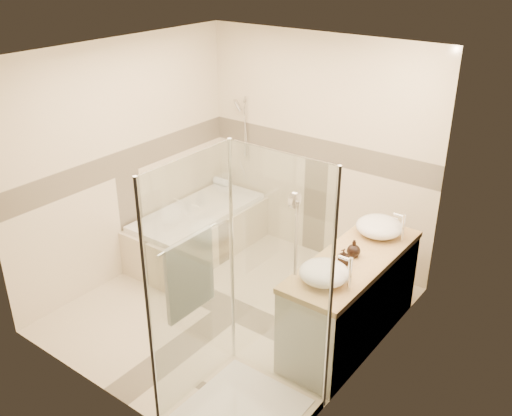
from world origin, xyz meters
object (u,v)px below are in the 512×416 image
Objects in this scene: amenity_bottle_a at (343,257)px; amenity_bottle_b at (354,248)px; vessel_sink_near at (379,227)px; bathtub at (199,229)px; vanity at (351,299)px; vessel_sink_far at (324,273)px; shower_enclosure at (236,353)px.

amenity_bottle_a is 0.98× the size of amenity_bottle_b.
amenity_bottle_b is (0.00, -0.49, -0.01)m from vessel_sink_near.
vanity is (2.15, -0.35, 0.12)m from bathtub.
vanity is 3.99× the size of vessel_sink_far.
vanity is at bearing -31.97° from amenity_bottle_b.
vessel_sink_near is (-0.02, 0.51, 0.51)m from vanity.
vessel_sink_near is (0.27, 1.78, 0.43)m from shower_enclosure.
vanity is 3.76× the size of vessel_sink_near.
amenity_bottle_a is at bearing -90.00° from amenity_bottle_b.
amenity_bottle_a is at bearing -13.70° from bathtub.
vessel_sink_far reaches higher than vanity.
bathtub is 10.98× the size of amenity_bottle_b.
vanity is at bearing -9.25° from bathtub.
shower_enclosure is at bearing -41.10° from bathtub.
amenity_bottle_a is (0.00, 0.32, -0.01)m from vessel_sink_far.
amenity_bottle_b is (0.27, 1.28, 0.42)m from shower_enclosure.
vanity is 0.72m from vessel_sink_near.
amenity_bottle_b is (0.00, 0.50, -0.00)m from vessel_sink_far.
amenity_bottle_a is at bearing 90.00° from vessel_sink_far.
amenity_bottle_a is (-0.02, -0.17, 0.50)m from vanity.
bathtub is 1.05× the size of vanity.
vessel_sink_far reaches higher than amenity_bottle_b.
bathtub is 2.24m from amenity_bottle_b.
amenity_bottle_b is (-0.02, 0.01, 0.50)m from vanity.
bathtub is at bearing 166.30° from amenity_bottle_a.
amenity_bottle_b is (0.00, 0.18, 0.00)m from amenity_bottle_a.
bathtub is 0.83× the size of shower_enclosure.
vessel_sink_near is at bearing 92.26° from vanity.
vessel_sink_far is 0.50m from amenity_bottle_b.
bathtub is at bearing 138.90° from shower_enclosure.
vessel_sink_far is 0.32m from amenity_bottle_a.
amenity_bottle_a reaches higher than bathtub.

